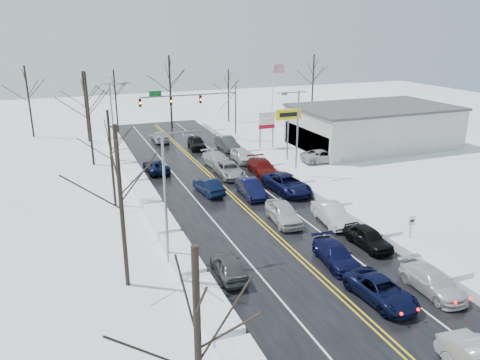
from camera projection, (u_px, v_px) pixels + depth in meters
name	position (u px, v px, depth m)	size (l,w,h in m)	color
ground	(260.00, 222.00, 37.99)	(160.00, 160.00, 0.00)	white
road_surface	(251.00, 213.00, 39.76)	(14.00, 84.00, 0.01)	black
snow_bank_left	(163.00, 226.00, 37.14)	(1.76, 72.00, 0.70)	white
snow_bank_right	(328.00, 201.00, 42.39)	(1.76, 72.00, 0.70)	white
traffic_signal_mast	(200.00, 102.00, 62.24)	(13.28, 0.39, 8.00)	slate
tires_plus_sign	(288.00, 118.00, 54.21)	(3.20, 0.34, 6.00)	slate
used_vehicles_sign	(267.00, 123.00, 60.05)	(2.20, 0.22, 4.65)	slate
speed_limit_sign	(411.00, 225.00, 33.23)	(0.55, 0.09, 2.35)	slate
flagpole	(274.00, 93.00, 67.92)	(1.87, 1.20, 10.00)	silver
dealership_building	(373.00, 126.00, 61.36)	(20.40, 12.40, 5.30)	beige
streetlight_ne	(296.00, 126.00, 48.04)	(3.20, 0.25, 9.00)	slate
streetlight_sw	(168.00, 187.00, 29.93)	(3.20, 0.25, 9.00)	slate
streetlight_nw	(114.00, 114.00, 54.70)	(3.20, 0.25, 9.00)	slate
tree_left_a	(197.00, 324.00, 14.53)	(3.60, 3.60, 9.00)	#2D231C
tree_left_b	(119.00, 177.00, 26.53)	(4.00, 4.00, 10.00)	#2D231C
tree_left_c	(110.00, 140.00, 39.59)	(3.40, 3.40, 8.50)	#2D231C
tree_left_d	(87.00, 101.00, 51.30)	(4.20, 4.20, 10.50)	#2D231C
tree_left_e	(84.00, 93.00, 62.27)	(3.80, 3.80, 9.50)	#2D231C
tree_far_a	(27.00, 88.00, 64.99)	(4.00, 4.00, 10.00)	#2D231C
tree_far_b	(115.00, 88.00, 70.23)	(3.60, 3.60, 9.00)	#2D231C
tree_far_c	(170.00, 78.00, 70.79)	(4.40, 4.40, 11.00)	#2D231C
tree_far_d	(228.00, 85.00, 76.11)	(3.40, 3.40, 8.50)	#2D231C
tree_far_e	(313.00, 73.00, 81.64)	(4.20, 4.20, 10.50)	#2D231C
queued_car_2	(380.00, 300.00, 27.08)	(2.22, 4.82, 1.34)	black
queued_car_3	(335.00, 264.00, 31.28)	(1.87, 4.61, 1.34)	black
queued_car_4	(283.00, 222.00, 37.89)	(1.94, 4.82, 1.64)	silver
queued_car_5	(250.00, 196.00, 43.73)	(1.67, 4.78, 1.58)	black
queued_car_6	(229.00, 176.00, 49.44)	(2.45, 5.31, 1.47)	gray
queued_car_7	(218.00, 167.00, 52.72)	(2.23, 5.48, 1.59)	#B1B3B9
queued_car_8	(197.00, 149.00, 60.67)	(1.91, 4.76, 1.62)	black
queued_car_11	(431.00, 291.00, 27.99)	(1.89, 4.64, 1.35)	silver
queued_car_12	(367.00, 246.00, 33.72)	(1.72, 4.26, 1.45)	black
queued_car_13	(331.00, 223.00, 37.73)	(1.66, 4.75, 1.57)	white
queued_car_14	(287.00, 192.00, 44.80)	(2.76, 5.99, 1.66)	black
queued_car_15	(263.00, 175.00, 49.93)	(2.26, 5.56, 1.61)	#540B0B
queued_car_16	(242.00, 162.00, 54.75)	(1.85, 4.59, 1.56)	silver
queued_car_17	(227.00, 150.00, 60.19)	(1.75, 5.02, 1.65)	#3C3E41
oncoming_car_0	(209.00, 193.00, 44.43)	(1.55, 4.45, 1.47)	black
oncoming_car_1	(156.00, 172.00, 50.93)	(2.20, 4.78, 1.33)	black
oncoming_car_2	(160.00, 142.00, 64.31)	(1.98, 4.88, 1.42)	#BDBCBF
oncoming_car_3	(229.00, 276.00, 29.69)	(1.68, 4.17, 1.42)	#444649
parked_car_0	(323.00, 162.00, 54.66)	(2.43, 5.26, 1.46)	#B9B9BB
parked_car_1	(331.00, 153.00, 58.31)	(2.11, 5.19, 1.51)	#540B0E
parked_car_2	(298.00, 145.00, 62.30)	(1.80, 4.47, 1.52)	black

